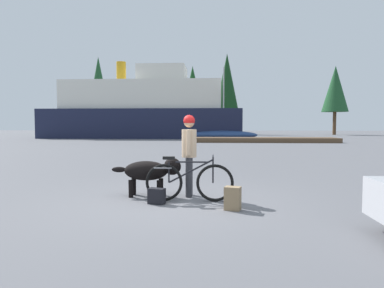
# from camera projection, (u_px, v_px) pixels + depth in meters

# --- Properties ---
(ground_plane) EXTENTS (160.00, 160.00, 0.00)m
(ground_plane) POSITION_uv_depth(u_px,v_px,m) (174.00, 203.00, 6.82)
(ground_plane) COLOR slate
(bicycle) EXTENTS (1.79, 0.44, 0.93)m
(bicycle) POSITION_uv_depth(u_px,v_px,m) (189.00, 181.00, 6.93)
(bicycle) COLOR black
(bicycle) RESTS_ON ground_plane
(person_cyclist) EXTENTS (0.32, 0.53, 1.76)m
(person_cyclist) POSITION_uv_depth(u_px,v_px,m) (189.00, 147.00, 7.39)
(person_cyclist) COLOR #333338
(person_cyclist) RESTS_ON ground_plane
(dog) EXTENTS (1.51, 0.49, 0.84)m
(dog) POSITION_uv_depth(u_px,v_px,m) (151.00, 171.00, 7.40)
(dog) COLOR black
(dog) RESTS_ON ground_plane
(backpack) EXTENTS (0.33, 0.28, 0.43)m
(backpack) POSITION_uv_depth(u_px,v_px,m) (233.00, 198.00, 6.23)
(backpack) COLOR #8C7251
(backpack) RESTS_ON ground_plane
(handbag_pannier) EXTENTS (0.36, 0.26, 0.31)m
(handbag_pannier) POSITION_uv_depth(u_px,v_px,m) (157.00, 196.00, 6.72)
(handbag_pannier) COLOR black
(handbag_pannier) RESTS_ON ground_plane
(dock_pier) EXTENTS (12.99, 2.72, 0.40)m
(dock_pier) POSITION_uv_depth(u_px,v_px,m) (261.00, 140.00, 30.11)
(dock_pier) COLOR brown
(dock_pier) RESTS_ON ground_plane
(ferry_boat) EXTENTS (22.34, 8.01, 8.86)m
(ferry_boat) POSITION_uv_depth(u_px,v_px,m) (145.00, 111.00, 40.29)
(ferry_boat) COLOR #191E38
(ferry_boat) RESTS_ON ground_plane
(sailboat_moored) EXTENTS (7.13, 2.00, 7.51)m
(sailboat_moored) POSITION_uv_depth(u_px,v_px,m) (223.00, 135.00, 35.97)
(sailboat_moored) COLOR navy
(sailboat_moored) RESTS_ON ground_plane
(pine_tree_far_left) EXTENTS (3.79, 3.79, 11.97)m
(pine_tree_far_left) POSITION_uv_depth(u_px,v_px,m) (99.00, 89.00, 52.94)
(pine_tree_far_left) COLOR #4C331E
(pine_tree_far_left) RESTS_ON ground_plane
(pine_tree_center) EXTENTS (3.98, 3.98, 12.50)m
(pine_tree_center) POSITION_uv_depth(u_px,v_px,m) (227.00, 85.00, 53.25)
(pine_tree_center) COLOR #4C331E
(pine_tree_center) RESTS_ON ground_plane
(pine_tree_far_right) EXTENTS (3.83, 3.83, 10.22)m
(pine_tree_far_right) POSITION_uv_depth(u_px,v_px,m) (335.00, 89.00, 50.87)
(pine_tree_far_right) COLOR #4C331E
(pine_tree_far_right) RESTS_ON ground_plane
(pine_tree_mid_back) EXTENTS (4.33, 4.33, 11.56)m
(pine_tree_mid_back) POSITION_uv_depth(u_px,v_px,m) (193.00, 93.00, 59.02)
(pine_tree_mid_back) COLOR #4C331E
(pine_tree_mid_back) RESTS_ON ground_plane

